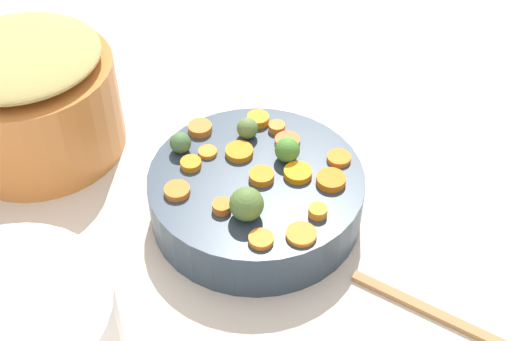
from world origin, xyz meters
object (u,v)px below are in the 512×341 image
at_px(metal_pot, 33,107).
at_px(serving_bowl_carrots, 256,195).
at_px(wooden_spoon, 491,340).
at_px(casserole_dish, 11,336).

bearing_deg(metal_pot, serving_bowl_carrots, 65.73).
height_order(serving_bowl_carrots, metal_pot, metal_pot).
relative_size(wooden_spoon, casserole_dish, 1.01).
relative_size(serving_bowl_carrots, casserole_dish, 1.23).
distance_m(wooden_spoon, casserole_dish, 0.56).
xyz_separation_m(wooden_spoon, casserole_dish, (0.02, -0.55, 0.05)).
height_order(serving_bowl_carrots, casserole_dish, casserole_dish).
xyz_separation_m(serving_bowl_carrots, metal_pot, (-0.15, -0.33, 0.04)).
relative_size(serving_bowl_carrots, wooden_spoon, 1.22).
bearing_deg(metal_pot, casserole_dish, 8.86).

